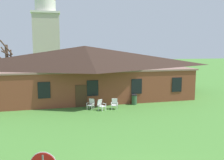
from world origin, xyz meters
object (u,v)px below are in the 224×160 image
(trash_bin, at_px, (134,100))
(lawn_chair_near_door, at_px, (101,105))
(lawn_chair_left_end, at_px, (115,104))
(lawn_chair_by_porch, at_px, (91,104))

(trash_bin, bearing_deg, lawn_chair_near_door, -159.82)
(lawn_chair_left_end, height_order, trash_bin, trash_bin)
(lawn_chair_by_porch, height_order, lawn_chair_left_end, same)
(lawn_chair_by_porch, xyz_separation_m, trash_bin, (4.43, 0.74, -0.00))
(lawn_chair_by_porch, distance_m, lawn_chair_near_door, 1.00)
(lawn_chair_near_door, height_order, lawn_chair_left_end, same)
(lawn_chair_by_porch, height_order, lawn_chair_near_door, same)
(lawn_chair_near_door, distance_m, trash_bin, 3.85)
(lawn_chair_near_door, distance_m, lawn_chair_left_end, 1.29)
(trash_bin, bearing_deg, lawn_chair_by_porch, -170.45)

